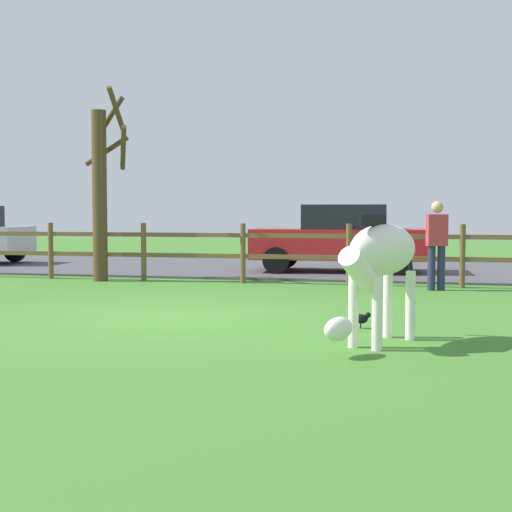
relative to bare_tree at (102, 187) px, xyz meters
name	(u,v)px	position (x,y,z in m)	size (l,w,h in m)	color
ground_plane	(170,317)	(3.24, -4.78, -1.95)	(60.00, 60.00, 0.00)	#3D7528
parking_asphalt	(294,267)	(3.24, 4.52, -1.93)	(28.00, 7.40, 0.05)	#47474C
paddock_fence	(243,249)	(2.98, 0.22, -1.26)	(21.59, 0.11, 1.21)	brown
bare_tree	(102,187)	(0.00, 0.00, 0.00)	(1.25, 1.12, 3.98)	#513A23
zebra	(380,260)	(6.18, -6.24, -1.03)	(1.02, 1.82, 1.41)	white
crow_on_grass	(362,318)	(5.89, -5.15, -1.83)	(0.21, 0.10, 0.20)	black
parked_car_red	(340,238)	(4.62, 2.97, -1.11)	(4.10, 2.09, 1.56)	red
visitor_near_fence	(437,241)	(6.80, -0.33, -1.05)	(0.41, 0.31, 1.64)	#232847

